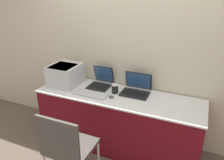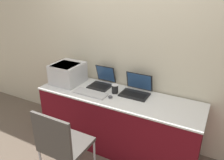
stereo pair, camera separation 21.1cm
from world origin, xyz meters
The scene contains 10 objects.
ground_plane centered at (0.00, 0.00, 0.00)m, with size 14.00×14.00×0.00m, color #6B5B4C.
wall_back centered at (0.00, 0.67, 1.30)m, with size 8.00×0.05×2.60m.
table centered at (0.00, 0.31, 0.39)m, with size 2.12×0.63×0.77m.
printer centered at (-0.80, 0.33, 0.93)m, with size 0.39×0.41×0.28m.
laptop_left centered at (-0.33, 0.48, 0.83)m, with size 0.29×0.33×0.26m.
laptop_right centered at (0.18, 0.46, 0.83)m, with size 0.35×0.30×0.25m.
external_keyboard centered at (-0.33, 0.18, 0.78)m, with size 0.44×0.17×0.02m.
coffee_cup centered at (-0.06, 0.35, 0.83)m, with size 0.09×0.09×0.12m.
mouse centered at (-0.05, 0.20, 0.79)m, with size 0.06×0.05×0.03m.
chair centered at (-0.23, -0.54, 0.55)m, with size 0.46×0.44×0.93m.
Camera 1 is at (0.90, -1.99, 2.04)m, focal length 35.00 mm.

